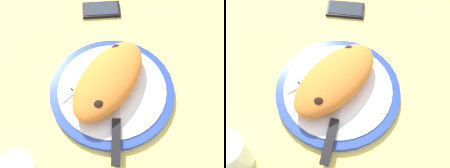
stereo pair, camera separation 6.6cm
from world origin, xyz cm
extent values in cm
cube|color=#EACC60|center=(0.00, 0.00, -1.50)|extent=(150.00, 150.00, 3.00)
cylinder|color=#233D99|center=(0.00, 0.00, 0.75)|extent=(30.89, 30.89, 1.50)
cylinder|color=white|center=(0.00, 0.00, 1.65)|extent=(26.77, 26.77, 0.30)
ellipsoid|color=orange|center=(0.08, -1.00, 4.91)|extent=(26.56, 16.63, 6.21)
ellipsoid|color=black|center=(-7.44, -5.04, 6.55)|extent=(2.62, 2.21, 0.79)
ellipsoid|color=black|center=(6.96, 1.94, 6.92)|extent=(3.27, 3.18, 0.89)
cube|color=silver|center=(-0.37, -6.73, 2.00)|extent=(13.99, 1.64, 0.40)
cube|color=silver|center=(8.60, -7.20, 2.00)|extent=(4.11, 2.41, 0.40)
cube|color=silver|center=(0.94, 2.28, 2.00)|extent=(10.96, 9.27, 0.40)
cube|color=black|center=(10.02, 9.60, 2.40)|extent=(9.47, 8.18, 1.20)
cube|color=black|center=(-19.41, -20.66, 0.50)|extent=(12.33, 12.42, 1.00)
cube|color=#2D333D|center=(-19.41, -20.66, 1.08)|extent=(10.71, 10.80, 0.16)
cylinder|color=silver|center=(27.69, 0.08, 4.82)|extent=(7.07, 7.07, 9.64)
cylinder|color=silver|center=(27.69, 0.08, 1.93)|extent=(6.50, 6.50, 3.47)
camera|label=1|loc=(25.89, 21.86, 60.58)|focal=44.21mm
camera|label=2|loc=(21.15, 26.46, 60.58)|focal=44.21mm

